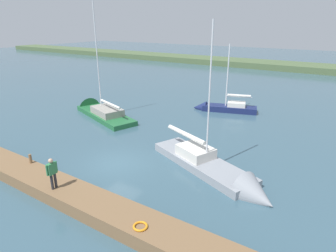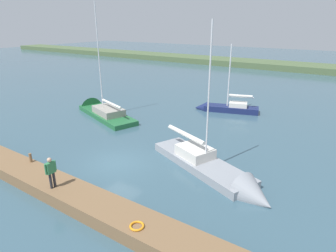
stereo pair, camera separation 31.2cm
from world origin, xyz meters
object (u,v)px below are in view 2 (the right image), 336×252
at_px(life_ring_buoy, 137,226).
at_px(sailboat_inner_slip, 100,112).
at_px(sailboat_behind_pier, 217,173).
at_px(person_on_dock, 51,170).
at_px(sailboat_far_right, 224,109).
at_px(mooring_post_near, 31,158).

distance_m(life_ring_buoy, sailboat_inner_slip, 19.79).
distance_m(sailboat_behind_pier, sailboat_inner_slip, 16.83).
bearing_deg(person_on_dock, sailboat_far_right, -92.36).
height_order(mooring_post_near, sailboat_inner_slip, sailboat_inner_slip).
relative_size(life_ring_buoy, sailboat_far_right, 0.09).
distance_m(mooring_post_near, sailboat_behind_pier, 11.80).
bearing_deg(mooring_post_near, sailboat_inner_slip, -62.96).
bearing_deg(life_ring_buoy, mooring_post_near, -6.37).
bearing_deg(mooring_post_near, person_on_dock, 164.04).
bearing_deg(mooring_post_near, sailboat_far_right, -104.15).
bearing_deg(sailboat_far_right, life_ring_buoy, 85.58).
xyz_separation_m(sailboat_behind_pier, person_on_dock, (6.35, 7.09, 1.53)).
xyz_separation_m(mooring_post_near, person_on_dock, (-3.76, 1.08, 0.73)).
bearing_deg(mooring_post_near, sailboat_behind_pier, -149.28).
relative_size(mooring_post_near, sailboat_far_right, 0.08).
relative_size(mooring_post_near, person_on_dock, 0.33).
relative_size(sailboat_inner_slip, person_on_dock, 6.91).
distance_m(sailboat_far_right, person_on_dock, 20.53).
relative_size(life_ring_buoy, sailboat_behind_pier, 0.06).
height_order(sailboat_behind_pier, person_on_dock, sailboat_behind_pier).
relative_size(sailboat_far_right, sailboat_behind_pier, 0.75).
xyz_separation_m(mooring_post_near, sailboat_inner_slip, (5.82, -11.40, -0.89)).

